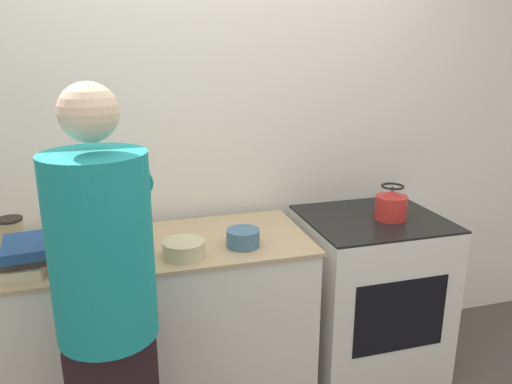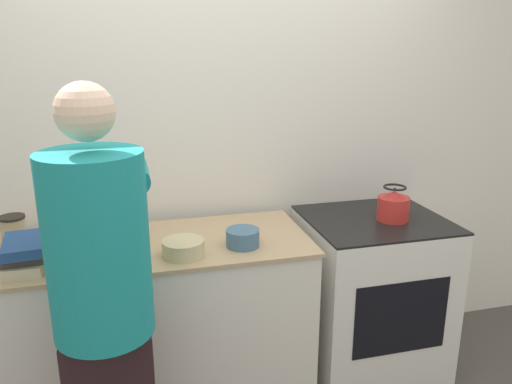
{
  "view_description": "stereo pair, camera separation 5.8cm",
  "coord_description": "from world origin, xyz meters",
  "views": [
    {
      "loc": [
        -0.55,
        -1.96,
        1.82
      ],
      "look_at": [
        0.08,
        0.22,
        1.15
      ],
      "focal_mm": 35.0,
      "sensor_mm": 36.0,
      "label": 1
    },
    {
      "loc": [
        -0.5,
        -1.97,
        1.82
      ],
      "look_at": [
        0.08,
        0.22,
        1.15
      ],
      "focal_mm": 35.0,
      "sensor_mm": 36.0,
      "label": 2
    }
  ],
  "objects": [
    {
      "name": "cutting_board",
      "position": [
        -0.61,
        0.28,
        0.91
      ],
      "size": [
        0.29,
        0.24,
        0.02
      ],
      "color": "#A87A4C",
      "rests_on": "counter"
    },
    {
      "name": "book_stack",
      "position": [
        -0.94,
        0.17,
        0.97
      ],
      "size": [
        0.22,
        0.28,
        0.13
      ],
      "color": "beige",
      "rests_on": "counter"
    },
    {
      "name": "kettle",
      "position": [
        0.85,
        0.29,
        1.0
      ],
      "size": [
        0.17,
        0.17,
        0.19
      ],
      "color": "red",
      "rests_on": "oven"
    },
    {
      "name": "wall_back",
      "position": [
        0.0,
        0.73,
        1.3
      ],
      "size": [
        8.0,
        0.05,
        2.6
      ],
      "color": "white",
      "rests_on": "ground_plane"
    },
    {
      "name": "oven",
      "position": [
        0.78,
        0.33,
        0.46
      ],
      "size": [
        0.74,
        0.66,
        0.92
      ],
      "color": "silver",
      "rests_on": "ground_plane"
    },
    {
      "name": "bowl_prep",
      "position": [
        -0.0,
        0.18,
        0.95
      ],
      "size": [
        0.16,
        0.16,
        0.08
      ],
      "color": "#426684",
      "rests_on": "counter"
    },
    {
      "name": "knife",
      "position": [
        -0.58,
        0.24,
        0.93
      ],
      "size": [
        0.21,
        0.13,
        0.01
      ],
      "rotation": [
        0.0,
        0.0,
        0.5
      ],
      "color": "silver",
      "rests_on": "cutting_board"
    },
    {
      "name": "person",
      "position": [
        -0.62,
        -0.25,
        0.93
      ],
      "size": [
        0.41,
        0.64,
        1.72
      ],
      "color": "black",
      "rests_on": "ground_plane"
    },
    {
      "name": "bowl_mixing",
      "position": [
        -0.29,
        0.14,
        0.94
      ],
      "size": [
        0.19,
        0.19,
        0.07
      ],
      "color": "#C6B789",
      "rests_on": "counter"
    },
    {
      "name": "counter",
      "position": [
        -0.41,
        0.31,
        0.45
      ],
      "size": [
        1.51,
        0.65,
        0.9
      ],
      "color": "silver",
      "rests_on": "ground_plane"
    },
    {
      "name": "canister_jar",
      "position": [
        -1.05,
        0.48,
        0.98
      ],
      "size": [
        0.12,
        0.12,
        0.14
      ],
      "color": "tan",
      "rests_on": "counter"
    }
  ]
}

